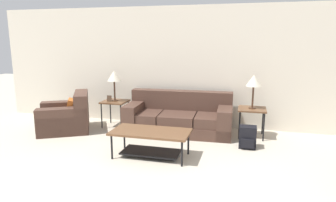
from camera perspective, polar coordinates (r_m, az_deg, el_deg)
name	(u,v)px	position (r m, az deg, el deg)	size (l,w,h in m)	color
wall_back	(189,67)	(6.58, 4.12, 6.47)	(9.19, 0.06, 2.60)	silver
couch	(179,118)	(6.21, 2.09, -3.27)	(2.19, 1.03, 0.82)	#4C3328
armchair	(67,117)	(6.65, -18.76, -2.94)	(1.33, 1.32, 0.80)	#4C3328
coffee_table	(151,138)	(4.90, -3.30, -6.96)	(1.27, 0.64, 0.44)	brown
side_table_left	(115,103)	(6.65, -10.05, -0.47)	(0.53, 0.52, 0.57)	brown
side_table_right	(252,111)	(6.06, 15.71, -1.91)	(0.53, 0.52, 0.57)	brown
table_lamp_left	(114,77)	(6.56, -10.24, 4.57)	(0.30, 0.30, 0.66)	#472D1E
table_lamp_right	(254,81)	(5.96, 16.02, 3.61)	(0.30, 0.30, 0.66)	#472D1E
backpack	(248,137)	(5.51, 14.92, -6.69)	(0.29, 0.31, 0.39)	black
picture_frame	(109,98)	(6.60, -11.14, 0.49)	(0.10, 0.04, 0.13)	#4C3828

